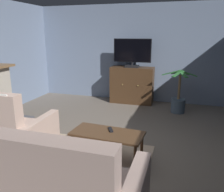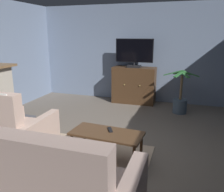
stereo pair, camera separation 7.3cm
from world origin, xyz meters
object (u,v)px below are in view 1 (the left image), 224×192
at_px(coffee_table, 107,136).
at_px(armchair_near_window, 20,136).
at_px(tv_cabinet, 132,86).
at_px(cat, 43,125).
at_px(television, 132,52).
at_px(potted_plant_leafy_by_curtain, 178,102).
at_px(tv_remote, 111,130).

relative_size(coffee_table, armchair_near_window, 0.99).
relative_size(tv_cabinet, cat, 2.05).
xyz_separation_m(coffee_table, cat, (-1.58, 0.74, -0.30)).
xyz_separation_m(television, potted_plant_leafy_by_curtain, (1.25, -0.46, -1.13)).
relative_size(television, tv_remote, 5.84).
xyz_separation_m(tv_cabinet, tv_remote, (0.32, -3.04, -0.00)).
height_order(television, cat, television).
relative_size(coffee_table, tv_remote, 6.39).
relative_size(tv_cabinet, coffee_table, 1.06).
distance_m(coffee_table, cat, 1.77).
bearing_deg(cat, television, 61.12).
relative_size(television, potted_plant_leafy_by_curtain, 0.95).
bearing_deg(coffee_table, tv_cabinet, 95.40).
distance_m(tv_cabinet, armchair_near_window, 3.53).
bearing_deg(tv_remote, cat, 40.02).
xyz_separation_m(tv_cabinet, cat, (-1.29, -2.38, -0.37)).
distance_m(television, potted_plant_leafy_by_curtain, 1.75).
height_order(coffee_table, potted_plant_leafy_by_curtain, potted_plant_leafy_by_curtain).
relative_size(television, cat, 1.77).
height_order(television, coffee_table, television).
relative_size(potted_plant_leafy_by_curtain, cat, 1.85).
xyz_separation_m(television, armchair_near_window, (-1.05, -3.31, -1.05)).
bearing_deg(armchair_near_window, coffee_table, 10.11).
bearing_deg(cat, tv_remote, -22.15).
relative_size(tv_cabinet, tv_remote, 6.77).
bearing_deg(television, tv_cabinet, 90.00).
height_order(coffee_table, cat, coffee_table).
bearing_deg(potted_plant_leafy_by_curtain, cat, -143.63).
bearing_deg(coffee_table, cat, 154.88).
relative_size(television, coffee_table, 0.91).
bearing_deg(cat, tv_cabinet, 61.67).
height_order(coffee_table, armchair_near_window, armchair_near_window).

